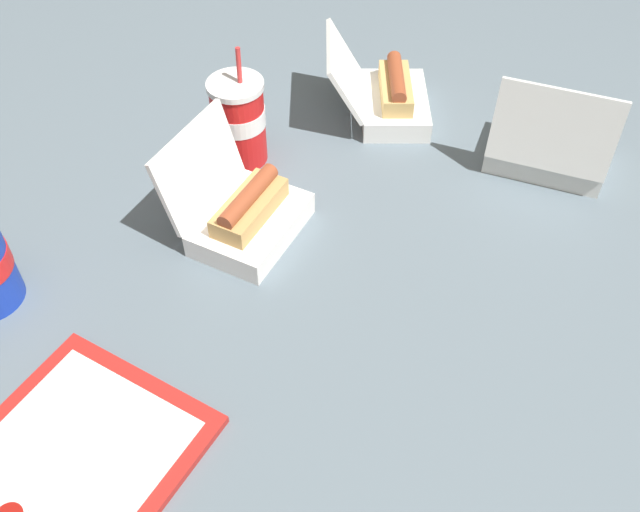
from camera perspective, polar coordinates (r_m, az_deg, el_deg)
ground_plane at (r=1.05m, az=-2.30°, el=-2.87°), size 3.20×3.20×0.00m
food_tray at (r=0.93m, az=-21.07°, el=-17.13°), size 0.39×0.29×0.01m
clamshell_hotdog_left at (r=1.36m, az=5.50°, el=12.62°), size 0.24×0.25×0.15m
clamshell_sandwich_corner at (r=1.29m, az=17.90°, el=8.63°), size 0.16×0.20×0.18m
clamshell_hotdog_right at (r=1.11m, az=-6.08°, el=3.47°), size 0.19×0.18×0.17m
soda_cup_corner at (r=1.23m, az=-6.53°, el=10.73°), size 0.09×0.09×0.21m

